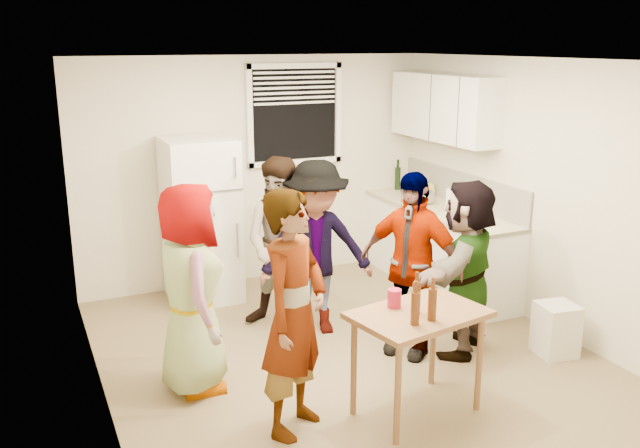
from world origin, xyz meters
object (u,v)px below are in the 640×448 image
serving_table (415,411)px  guest_back_left (285,325)px  trash_bin (556,327)px  kettle (427,204)px  guest_stripe (295,427)px  refrigerator (201,220)px  beer_bottle_table (416,313)px  wine_bottle (397,189)px  beer_bottle_counter (452,216)px  guest_back_right (316,331)px  blue_cup (451,222)px  guest_black (407,351)px  guest_orange (462,350)px  guest_grey (196,387)px  red_cup (394,307)px

serving_table → guest_back_left: (-0.29, 1.85, 0.00)m
trash_bin → kettle: bearing=90.4°
guest_back_left → guest_stripe: bearing=-73.7°
refrigerator → beer_bottle_table: size_ratio=7.57×
wine_bottle → beer_bottle_counter: bearing=-96.4°
serving_table → guest_back_left: 1.87m
guest_back_right → kettle: bearing=36.0°
serving_table → blue_cup: bearing=48.8°
guest_back_right → refrigerator: bearing=131.3°
guest_black → guest_orange: bearing=36.6°
beer_bottle_counter → trash_bin: 1.64m
refrigerator → guest_black: (1.28, -2.02, -0.85)m
refrigerator → guest_grey: refrigerator is taller
refrigerator → wine_bottle: 2.51m
guest_stripe → guest_orange: (1.81, 0.53, 0.00)m
beer_bottle_counter → guest_black: 1.68m
guest_orange → kettle: bearing=-148.9°
blue_cup → guest_black: (-0.93, -0.72, -0.90)m
trash_bin → red_cup: 1.82m
wine_bottle → blue_cup: wine_bottle is taller
beer_bottle_counter → red_cup: bearing=-135.2°
trash_bin → blue_cup: bearing=99.2°
refrigerator → trash_bin: bearing=-47.1°
blue_cup → guest_grey: 2.98m
wine_bottle → guest_black: wine_bottle is taller
beer_bottle_counter → blue_cup: 0.25m
refrigerator → guest_stripe: 2.86m
guest_orange → guest_stripe: bearing=-20.6°
serving_table → red_cup: (-0.11, 0.15, 0.79)m
beer_bottle_table → guest_back_left: size_ratio=0.14×
guest_back_left → guest_back_right: (0.22, -0.24, 0.00)m
kettle → beer_bottle_counter: size_ratio=1.11×
refrigerator → beer_bottle_counter: size_ratio=7.94×
guest_orange → guest_black: bearing=-58.3°
kettle → serving_table: 2.98m
guest_grey → guest_back_right: size_ratio=1.01×
beer_bottle_table → guest_black: beer_bottle_table is taller
guest_back_right → guest_back_left: bearing=143.8°
guest_stripe → trash_bin: bearing=-36.0°
beer_bottle_table → guest_back_right: bearing=91.7°
kettle → trash_bin: kettle is taller
serving_table → red_cup: bearing=126.2°
red_cup → guest_grey: bearing=145.2°
beer_bottle_table → guest_orange: beer_bottle_table is taller
serving_table → guest_stripe: (-0.89, 0.17, 0.00)m
guest_grey → guest_back_right: (1.30, 0.57, 0.00)m
serving_table → beer_bottle_table: bearing=-178.7°
trash_bin → red_cup: bearing=-175.1°
beer_bottle_counter → guest_back_left: bearing=178.6°
wine_bottle → beer_bottle_table: 3.59m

